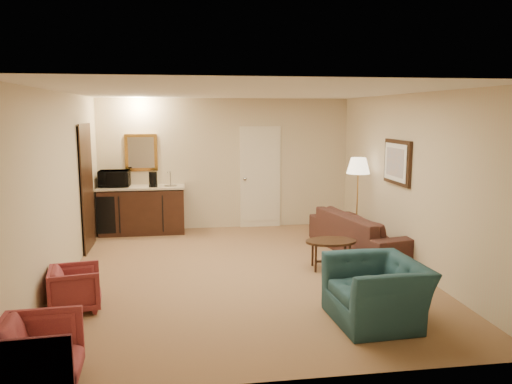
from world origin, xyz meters
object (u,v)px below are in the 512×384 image
sofa (363,226)px  waste_bin (177,225)px  wetbar_cabinet (142,210)px  rose_chair_near (75,286)px  rose_chair_far (39,350)px  coffee_table (331,254)px  microwave (114,177)px  coffee_maker (153,179)px  teal_armchair (377,281)px  floor_lamp (357,201)px

sofa → waste_bin: (-3.11, 1.82, -0.28)m
wetbar_cabinet → rose_chair_near: (-0.50, -3.79, -0.17)m
wetbar_cabinet → waste_bin: bearing=-6.1°
rose_chair_far → coffee_table: (3.40, 2.81, -0.12)m
microwave → coffee_maker: size_ratio=1.94×
coffee_maker → waste_bin: bearing=6.1°
wetbar_cabinet → coffee_maker: 0.66m
microwave → coffee_maker: microwave is taller
coffee_table → waste_bin: coffee_table is taller
teal_armchair → rose_chair_near: size_ratio=1.84×
wetbar_cabinet → rose_chair_near: size_ratio=2.82×
rose_chair_near → waste_bin: rose_chair_near is taller
coffee_table → microwave: size_ratio=1.35×
rose_chair_near → sofa: bearing=-75.7°
rose_chair_near → coffee_maker: size_ratio=1.99×
sofa → teal_armchair: (-0.87, -2.74, 0.03)m
wetbar_cabinet → coffee_table: wetbar_cabinet is taller
wetbar_cabinet → sofa: size_ratio=0.73×
rose_chair_near → coffee_maker: coffee_maker is taller
teal_armchair → coffee_maker: 5.27m
coffee_table → teal_armchair: bearing=-91.8°
floor_lamp → waste_bin: (-3.20, 1.25, -0.61)m
coffee_table → floor_lamp: floor_lamp is taller
teal_armchair → rose_chair_near: (-3.39, 0.84, -0.18)m
rose_chair_near → coffee_maker: bearing=-21.0°
sofa → floor_lamp: bearing=-21.1°
wetbar_cabinet → waste_bin: wetbar_cabinet is taller
wetbar_cabinet → floor_lamp: (3.85, -1.32, 0.31)m
sofa → teal_armchair: 2.88m
sofa → teal_armchair: teal_armchair is taller
floor_lamp → coffee_maker: 3.82m
waste_bin → microwave: 1.50m
sofa → rose_chair_near: bearing=102.1°
coffee_table → waste_bin: 3.51m
rose_chair_near → microwave: 3.90m
coffee_maker → microwave: bearing=167.8°
wetbar_cabinet → coffee_maker: coffee_maker is taller
rose_chair_near → coffee_table: 3.62m
rose_chair_near → rose_chair_far: rose_chair_far is taller
rose_chair_near → microwave: (0.00, 3.82, 0.82)m
coffee_maker → rose_chair_near: bearing=-102.0°
waste_bin → sofa: bearing=-30.3°
sofa → waste_bin: bearing=47.7°
floor_lamp → coffee_table: bearing=-122.8°
coffee_table → coffee_maker: coffee_maker is taller
rose_chair_near → waste_bin: size_ratio=1.80×
teal_armchair → rose_chair_far: (-3.34, -0.89, -0.13)m
teal_armchair → coffee_maker: (-2.66, 4.51, 0.60)m
sofa → floor_lamp: size_ratio=1.46×
wetbar_cabinet → floor_lamp: bearing=-18.9°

